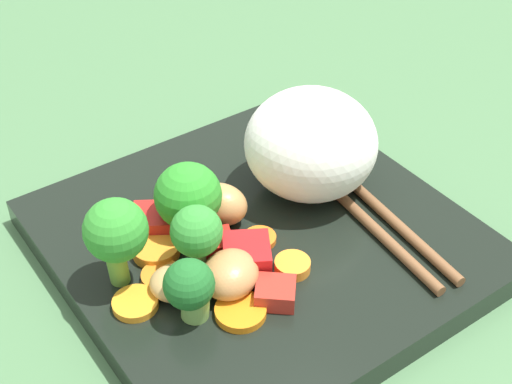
{
  "coord_description": "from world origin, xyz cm",
  "views": [
    {
      "loc": [
        29.72,
        -22.04,
        35.11
      ],
      "look_at": [
        -1.54,
        0.73,
        3.97
      ],
      "focal_mm": 51.43,
      "sensor_mm": 36.0,
      "label": 1
    }
  ],
  "objects_px": {
    "square_plate": "(261,241)",
    "carrot_slice_3": "(159,273)",
    "broccoli_floret_0": "(116,233)",
    "rice_mound": "(311,144)",
    "chopstick_pair": "(353,196)"
  },
  "relations": [
    {
      "from": "square_plate",
      "to": "carrot_slice_3",
      "type": "relative_size",
      "value": 9.83
    },
    {
      "from": "broccoli_floret_0",
      "to": "carrot_slice_3",
      "type": "relative_size",
      "value": 2.37
    },
    {
      "from": "rice_mound",
      "to": "carrot_slice_3",
      "type": "height_order",
      "value": "rice_mound"
    },
    {
      "from": "rice_mound",
      "to": "chopstick_pair",
      "type": "distance_m",
      "value": 0.05
    },
    {
      "from": "carrot_slice_3",
      "to": "chopstick_pair",
      "type": "relative_size",
      "value": 0.13
    },
    {
      "from": "broccoli_floret_0",
      "to": "chopstick_pair",
      "type": "relative_size",
      "value": 0.3
    },
    {
      "from": "square_plate",
      "to": "broccoli_floret_0",
      "type": "height_order",
      "value": "broccoli_floret_0"
    },
    {
      "from": "rice_mound",
      "to": "broccoli_floret_0",
      "type": "bearing_deg",
      "value": -88.25
    },
    {
      "from": "square_plate",
      "to": "chopstick_pair",
      "type": "distance_m",
      "value": 0.07
    },
    {
      "from": "rice_mound",
      "to": "carrot_slice_3",
      "type": "xyz_separation_m",
      "value": [
        0.01,
        -0.13,
        -0.04
      ]
    },
    {
      "from": "carrot_slice_3",
      "to": "chopstick_pair",
      "type": "distance_m",
      "value": 0.15
    },
    {
      "from": "broccoli_floret_0",
      "to": "carrot_slice_3",
      "type": "distance_m",
      "value": 0.04
    },
    {
      "from": "broccoli_floret_0",
      "to": "carrot_slice_3",
      "type": "height_order",
      "value": "broccoli_floret_0"
    },
    {
      "from": "carrot_slice_3",
      "to": "broccoli_floret_0",
      "type": "bearing_deg",
      "value": -113.21
    },
    {
      "from": "rice_mound",
      "to": "carrot_slice_3",
      "type": "distance_m",
      "value": 0.14
    }
  ]
}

